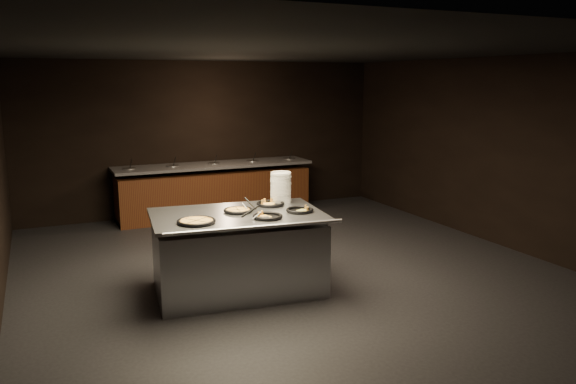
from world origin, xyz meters
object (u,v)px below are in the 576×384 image
serving_counter (238,254)px  pan_veggie_whole (196,221)px  plate_stack (281,187)px  pan_cheese_whole (238,210)px

serving_counter → pan_veggie_whole: 0.82m
plate_stack → pan_veggie_whole: (-1.30, -0.61, -0.18)m
plate_stack → serving_counter: bearing=-153.3°
serving_counter → plate_stack: bearing=33.3°
pan_cheese_whole → plate_stack: bearing=23.2°
pan_veggie_whole → pan_cheese_whole: same height
serving_counter → pan_cheese_whole: 0.53m
serving_counter → pan_cheese_whole: pan_cheese_whole is taller
pan_veggie_whole → plate_stack: bearing=25.3°
pan_veggie_whole → pan_cheese_whole: (0.60, 0.32, -0.00)m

